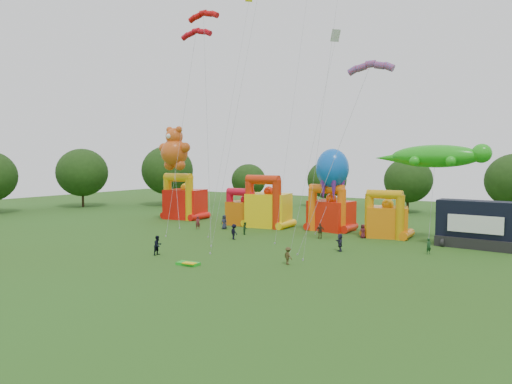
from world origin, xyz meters
The scene contains 24 objects.
ground centered at (0.00, 0.00, 0.00)m, with size 160.00×160.00×0.00m, color #2D5016.
tree_ring centered at (-1.16, 0.61, 6.26)m, with size 121.98×124.06×12.07m.
bouncy_castle_0 centered at (-20.12, 27.93, 2.71)m, with size 6.31×5.39×7.17m.
bouncy_castle_1 centered at (-8.14, 26.91, 2.03)m, with size 4.61×3.70×5.29m.
bouncy_castle_2 centered at (-4.46, 27.07, 2.72)m, with size 6.05×5.12×7.19m.
bouncy_castle_3 centered at (4.09, 28.62, 2.32)m, with size 5.91×5.14×6.11m.
bouncy_castle_4 centered at (11.88, 27.14, 2.19)m, with size 5.39×4.72×5.72m.
stage_trailer centered at (21.68, 25.65, 2.40)m, with size 7.89×3.51×4.99m.
teddy_bear_kite centered at (-16.93, 22.54, 6.13)m, with size 7.77×6.73×14.22m.
gecko_kite centered at (16.98, 27.71, 8.82)m, with size 12.69×6.18×11.07m.
octopus_kite centered at (4.61, 27.50, 6.95)m, with size 4.19×5.16×10.73m.
parafoil_kites centered at (-1.32, 15.06, 12.44)m, with size 28.19×9.31×28.16m.
diamond_kites centered at (3.54, 15.62, 15.26)m, with size 17.65×14.69×37.13m.
folded_kite_bundle centered at (1.09, 3.56, 0.14)m, with size 2.08×1.23×0.31m.
spectator_0 centered at (-8.36, 22.27, 0.95)m, with size 0.92×0.60×1.89m, color #222439.
spectator_1 centered at (-11.19, 20.24, 0.88)m, with size 0.64×0.42×1.76m, color maroon.
spectator_2 centered at (-3.58, 20.05, 0.77)m, with size 0.74×0.58×1.53m, color #16371A.
spectator_3 centered at (-2.75, 16.34, 0.90)m, with size 1.16×0.67×1.79m, color black.
spectator_4 centered at (5.54, 22.08, 0.91)m, with size 1.06×0.44×1.82m, color #442F1B.
spectator_5 centered at (10.21, 16.27, 0.89)m, with size 1.66×0.53×1.79m, color #232137.
spectator_6 centered at (9.68, 25.00, 0.82)m, with size 0.81×0.52×1.65m, color #531720.
spectator_7 centered at (18.14, 19.44, 0.79)m, with size 0.58×0.38×1.58m, color #193F1D.
spectator_8 centered at (-4.18, 5.33, 0.95)m, with size 0.92×0.72×1.90m, color black.
spectator_9 centered at (8.47, 8.29, 0.78)m, with size 1.01×0.58×1.56m, color #44371B.
Camera 1 is at (26.71, -26.91, 9.18)m, focal length 32.00 mm.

